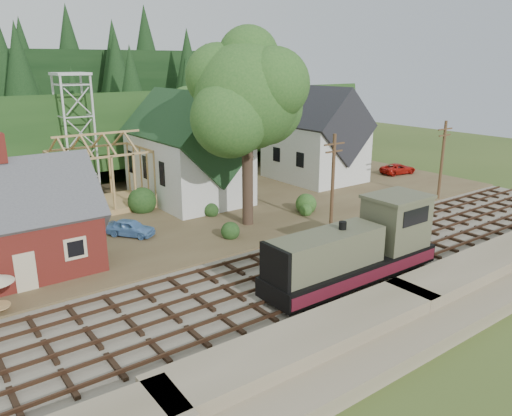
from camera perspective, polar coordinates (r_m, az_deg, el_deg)
ground at (r=33.75m, az=6.32°, el=-7.18°), size 140.00×140.00×0.00m
embankment at (r=28.81m, az=18.15°, el=-12.32°), size 64.00×5.00×1.60m
railroad_bed at (r=33.72m, az=6.32°, el=-7.06°), size 64.00×11.00×0.16m
village_flat at (r=47.61m, az=-8.55°, el=0.01°), size 64.00×26.00×0.30m
hillside at (r=69.19m, az=-18.10°, el=4.40°), size 70.00×28.96×12.74m
ridge at (r=84.29m, az=-21.71°, el=6.09°), size 80.00×20.00×12.00m
depot at (r=35.36m, az=-26.41°, el=-2.19°), size 10.80×7.41×9.00m
church at (r=48.84m, az=-7.68°, el=6.53°), size 8.40×15.17×13.00m
farmhouse at (r=57.76m, az=6.77°, el=7.77°), size 8.40×10.80×10.60m
timber_frame at (r=48.09m, az=-17.31°, el=3.45°), size 8.20×6.20×6.99m
lattice_tower at (r=52.81m, az=-20.22°, el=11.73°), size 3.20×3.20×12.12m
big_tree at (r=40.24m, az=-0.89°, el=11.81°), size 10.90×8.40×14.70m
telegraph_pole_near at (r=40.63m, az=8.77°, el=3.13°), size 2.20×0.28×8.00m
telegraph_pole_far at (r=52.21m, az=20.50°, el=5.23°), size 2.20×0.28×8.00m
locomotive at (r=31.75m, az=11.63°, el=-4.69°), size 12.58×3.14×5.01m
car_blue at (r=40.21m, az=-14.17°, el=-2.19°), size 3.58×4.06×1.33m
car_red at (r=63.07m, az=15.93°, el=4.34°), size 4.78×2.75×1.25m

